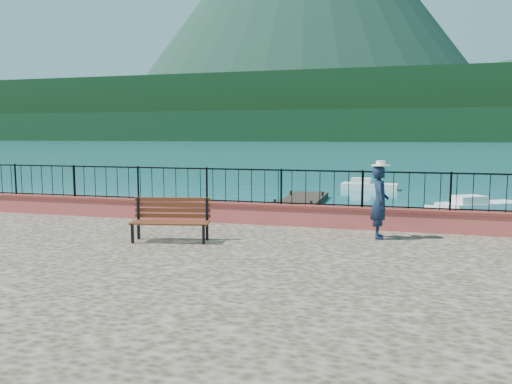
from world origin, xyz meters
The scene contains 14 objects.
ground centered at (0.00, 0.00, 0.00)m, with size 2000.00×2000.00×0.00m, color #19596B.
parapet centered at (0.00, 3.70, 1.49)m, with size 28.00×0.46×0.58m, color #C8484D.
railing centered at (0.00, 3.70, 2.25)m, with size 27.00×0.05×0.95m, color black.
dock centered at (-2.00, 12.00, 0.15)m, with size 2.00×16.00×0.30m, color #2D231C.
far_forest centered at (0.00, 300.00, 9.00)m, with size 900.00×60.00×18.00m, color black.
foothills centered at (0.00, 360.00, 22.00)m, with size 900.00×120.00×44.00m, color black.
volcano centered at (-120.00, 700.00, 190.00)m, with size 560.00×560.00×380.00m, color #142D23.
park_bench centered at (-2.33, 0.86, 1.50)m, with size 1.90×0.93×1.01m.
person centered at (2.39, 2.54, 2.08)m, with size 0.64×0.42×1.76m, color #111D33.
hat centered at (2.39, 2.54, 3.02)m, with size 0.44×0.44×0.12m, color white.
boat_0 centered at (-5.88, 6.67, 0.40)m, with size 3.29×1.30×0.80m, color silver.
boat_1 centered at (5.19, 11.53, 0.40)m, with size 3.88×1.30×0.80m, color silver.
boat_2 centered at (6.81, 16.38, 0.40)m, with size 4.17×1.30×0.80m, color silver.
boat_4 centered at (1.17, 24.90, 0.40)m, with size 3.70×1.30×0.80m, color silver.
Camera 1 is at (2.66, -9.73, 3.69)m, focal length 35.00 mm.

